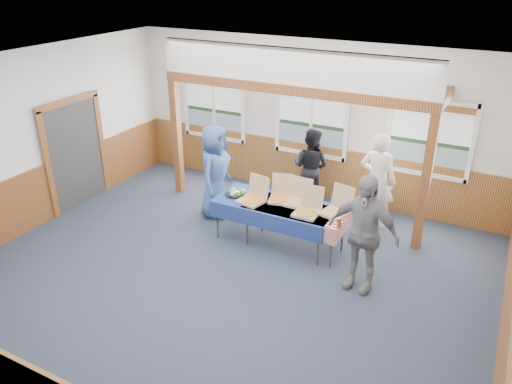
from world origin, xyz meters
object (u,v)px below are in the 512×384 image
(woman_black, at_px, (310,167))
(person_grey, at_px, (363,233))
(woman_white, at_px, (377,181))
(table_right, at_px, (295,212))
(table_left, at_px, (275,206))
(man_blue, at_px, (215,171))

(woman_black, distance_m, person_grey, 2.92)
(woman_white, xyz_separation_m, woman_black, (-1.43, 0.33, -0.12))
(table_right, height_order, person_grey, person_grey)
(table_left, xyz_separation_m, woman_black, (-0.05, 1.72, 0.09))
(table_right, relative_size, man_blue, 1.03)
(man_blue, relative_size, person_grey, 0.97)
(woman_white, bearing_deg, man_blue, 20.59)
(table_left, bearing_deg, man_blue, 173.46)
(table_left, distance_m, woman_black, 1.73)
(woman_white, distance_m, person_grey, 2.02)
(table_left, xyz_separation_m, person_grey, (1.71, -0.60, 0.22))
(table_left, bearing_deg, woman_black, 100.86)
(table_right, bearing_deg, man_blue, 144.54)
(table_left, bearing_deg, table_right, 4.04)
(table_left, height_order, person_grey, person_grey)
(table_left, xyz_separation_m, woman_white, (1.38, 1.39, 0.21))
(woman_black, height_order, person_grey, person_grey)
(man_blue, xyz_separation_m, person_grey, (3.18, -1.02, 0.03))
(table_left, xyz_separation_m, man_blue, (-1.47, 0.42, 0.20))
(table_left, distance_m, table_right, 0.39)
(person_grey, bearing_deg, table_right, 163.01)
(woman_black, xyz_separation_m, person_grey, (1.76, -2.33, 0.14))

